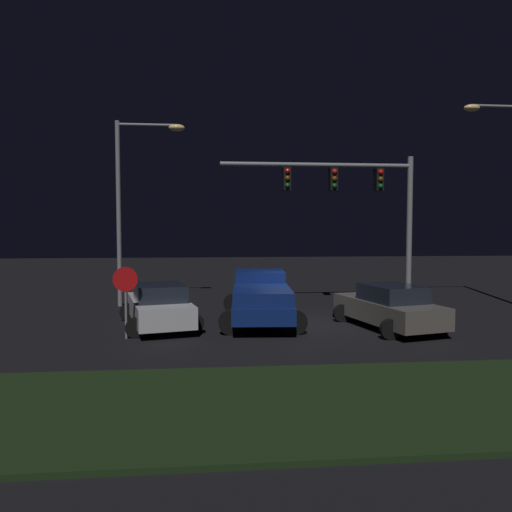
{
  "coord_description": "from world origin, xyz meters",
  "views": [
    {
      "loc": [
        -3.09,
        -16.8,
        3.41
      ],
      "look_at": [
        -1.32,
        1.93,
        2.33
      ],
      "focal_mm": 33.71,
      "sensor_mm": 36.0,
      "label": 1
    }
  ],
  "objects_px": {
    "street_lamp_right": "(510,180)",
    "car_sedan": "(389,307)",
    "traffic_signal_gantry": "(355,194)",
    "car_sedan_far": "(159,306)",
    "stop_sign": "(125,289)",
    "pickup_truck": "(261,295)",
    "street_lamp_left": "(133,189)"
  },
  "relations": [
    {
      "from": "street_lamp_right",
      "to": "car_sedan",
      "type": "bearing_deg",
      "value": -149.06
    },
    {
      "from": "car_sedan",
      "to": "traffic_signal_gantry",
      "type": "xyz_separation_m",
      "value": [
        0.13,
        4.43,
        4.16
      ]
    },
    {
      "from": "car_sedan_far",
      "to": "traffic_signal_gantry",
      "type": "relative_size",
      "value": 0.56
    },
    {
      "from": "stop_sign",
      "to": "traffic_signal_gantry",
      "type": "bearing_deg",
      "value": 30.48
    },
    {
      "from": "car_sedan",
      "to": "car_sedan_far",
      "type": "height_order",
      "value": "same"
    },
    {
      "from": "car_sedan_far",
      "to": "traffic_signal_gantry",
      "type": "xyz_separation_m",
      "value": [
        7.94,
        3.46,
        4.16
      ]
    },
    {
      "from": "pickup_truck",
      "to": "car_sedan",
      "type": "relative_size",
      "value": 1.18
    },
    {
      "from": "pickup_truck",
      "to": "street_lamp_left",
      "type": "xyz_separation_m",
      "value": [
        -5.16,
        4.16,
        4.11
      ]
    },
    {
      "from": "pickup_truck",
      "to": "street_lamp_left",
      "type": "relative_size",
      "value": 0.69
    },
    {
      "from": "car_sedan",
      "to": "car_sedan_far",
      "type": "bearing_deg",
      "value": 69.36
    },
    {
      "from": "car_sedan_far",
      "to": "stop_sign",
      "type": "xyz_separation_m",
      "value": [
        -0.84,
        -1.71,
        0.82
      ]
    },
    {
      "from": "pickup_truck",
      "to": "stop_sign",
      "type": "distance_m",
      "value": 5.01
    },
    {
      "from": "stop_sign",
      "to": "street_lamp_left",
      "type": "bearing_deg",
      "value": 96.54
    },
    {
      "from": "car_sedan",
      "to": "street_lamp_left",
      "type": "xyz_separation_m",
      "value": [
        -9.39,
        5.71,
        4.37
      ]
    },
    {
      "from": "street_lamp_right",
      "to": "stop_sign",
      "type": "height_order",
      "value": "street_lamp_right"
    },
    {
      "from": "pickup_truck",
      "to": "traffic_signal_gantry",
      "type": "bearing_deg",
      "value": -52.55
    },
    {
      "from": "car_sedan_far",
      "to": "street_lamp_left",
      "type": "relative_size",
      "value": 0.58
    },
    {
      "from": "street_lamp_right",
      "to": "traffic_signal_gantry",
      "type": "bearing_deg",
      "value": 178.01
    },
    {
      "from": "traffic_signal_gantry",
      "to": "car_sedan",
      "type": "bearing_deg",
      "value": -91.63
    },
    {
      "from": "traffic_signal_gantry",
      "to": "stop_sign",
      "type": "distance_m",
      "value": 10.72
    },
    {
      "from": "traffic_signal_gantry",
      "to": "street_lamp_left",
      "type": "distance_m",
      "value": 9.61
    },
    {
      "from": "car_sedan_far",
      "to": "traffic_signal_gantry",
      "type": "height_order",
      "value": "traffic_signal_gantry"
    },
    {
      "from": "car_sedan",
      "to": "stop_sign",
      "type": "height_order",
      "value": "stop_sign"
    },
    {
      "from": "car_sedan_far",
      "to": "street_lamp_right",
      "type": "bearing_deg",
      "value": -91.36
    },
    {
      "from": "car_sedan",
      "to": "traffic_signal_gantry",
      "type": "bearing_deg",
      "value": -15.21
    },
    {
      "from": "pickup_truck",
      "to": "car_sedan",
      "type": "height_order",
      "value": "pickup_truck"
    },
    {
      "from": "street_lamp_right",
      "to": "stop_sign",
      "type": "distance_m",
      "value": 16.87
    },
    {
      "from": "car_sedan",
      "to": "traffic_signal_gantry",
      "type": "distance_m",
      "value": 6.08
    },
    {
      "from": "car_sedan",
      "to": "stop_sign",
      "type": "bearing_deg",
      "value": 81.31
    },
    {
      "from": "car_sedan_far",
      "to": "street_lamp_right",
      "type": "distance_m",
      "value": 15.89
    },
    {
      "from": "street_lamp_left",
      "to": "street_lamp_right",
      "type": "distance_m",
      "value": 16.46
    },
    {
      "from": "car_sedan",
      "to": "car_sedan_far",
      "type": "xyz_separation_m",
      "value": [
        -7.81,
        0.97,
        0.0
      ]
    }
  ]
}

